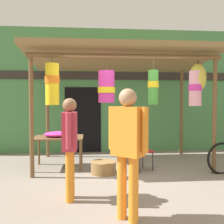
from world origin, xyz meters
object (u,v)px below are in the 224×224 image
object	(u,v)px
flower_heap_on_table	(60,134)
display_table	(58,140)
customer_foreground	(70,140)
shopper_by_bananas	(128,143)
folding_chair	(139,148)
wicker_basket_by_table	(103,167)

from	to	relation	value
flower_heap_on_table	display_table	bearing A→B (deg)	151.59
display_table	customer_foreground	xyz separation A→B (m)	(0.42, -2.03, 0.29)
flower_heap_on_table	customer_foreground	xyz separation A→B (m)	(0.37, -2.00, 0.15)
display_table	customer_foreground	distance (m)	2.09
flower_heap_on_table	shopper_by_bananas	size ratio (longest dim) A/B	0.42
flower_heap_on_table	folding_chair	size ratio (longest dim) A/B	0.87
folding_chair	wicker_basket_by_table	world-z (taller)	folding_chair
display_table	shopper_by_bananas	size ratio (longest dim) A/B	0.66
flower_heap_on_table	customer_foreground	world-z (taller)	customer_foreground
folding_chair	wicker_basket_by_table	bearing A→B (deg)	-162.81
wicker_basket_by_table	customer_foreground	world-z (taller)	customer_foreground
wicker_basket_by_table	customer_foreground	xyz separation A→B (m)	(-0.61, -1.44, 0.82)
customer_foreground	shopper_by_bananas	bearing A→B (deg)	-43.92
display_table	wicker_basket_by_table	xyz separation A→B (m)	(1.03, -0.58, -0.53)
folding_chair	wicker_basket_by_table	size ratio (longest dim) A/B	1.54
customer_foreground	shopper_by_bananas	distance (m)	1.12
folding_chair	customer_foreground	xyz separation A→B (m)	(-1.45, -1.70, 0.45)
folding_chair	display_table	bearing A→B (deg)	170.22
display_table	wicker_basket_by_table	size ratio (longest dim) A/B	2.10
folding_chair	shopper_by_bananas	xyz separation A→B (m)	(-0.65, -2.48, 0.53)
display_table	folding_chair	distance (m)	1.91
folding_chair	customer_foreground	bearing A→B (deg)	-130.45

